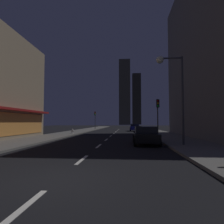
{
  "coord_description": "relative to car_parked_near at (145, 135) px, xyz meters",
  "views": [
    {
      "loc": [
        2.16,
        -5.75,
        1.79
      ],
      "look_at": [
        0.0,
        20.67,
        3.21
      ],
      "focal_mm": 30.37,
      "sensor_mm": 36.0,
      "label": 1
    }
  ],
  "objects": [
    {
      "name": "traffic_light_far_left",
      "position": [
        -9.1,
        28.92,
        2.45
      ],
      "size": [
        0.32,
        0.48,
        4.2
      ],
      "color": "#2D2D2D",
      "rests_on": "sidewalk_left"
    },
    {
      "name": "ground_plane",
      "position": [
        -3.6,
        22.32,
        -0.79
      ],
      "size": [
        78.0,
        136.0,
        0.1
      ],
      "primitive_type": "cube",
      "color": "black"
    },
    {
      "name": "street_lamp_right",
      "position": [
        1.78,
        -1.28,
        4.33
      ],
      "size": [
        1.96,
        0.56,
        6.58
      ],
      "color": "#38383D",
      "rests_on": "sidewalk_right"
    },
    {
      "name": "sidewalk_left",
      "position": [
        -10.6,
        22.32,
        -0.67
      ],
      "size": [
        4.0,
        76.0,
        0.15
      ],
      "primitive_type": "cube",
      "color": "#605E59",
      "rests_on": "ground"
    },
    {
      "name": "car_parked_far",
      "position": [
        0.0,
        22.96,
        0.0
      ],
      "size": [
        1.98,
        4.24,
        1.45
      ],
      "color": "navy",
      "rests_on": "ground"
    },
    {
      "name": "lane_marking_center",
      "position": [
        -3.6,
        9.12,
        -0.73
      ],
      "size": [
        0.16,
        43.8,
        0.01
      ],
      "color": "silver",
      "rests_on": "ground"
    },
    {
      "name": "traffic_light_near_right",
      "position": [
        1.9,
        5.72,
        2.45
      ],
      "size": [
        0.32,
        0.48,
        4.2
      ],
      "color": "#2D2D2D",
      "rests_on": "sidewalk_right"
    },
    {
      "name": "skyscraper_distant_mid",
      "position": [
        5.89,
        136.25,
        19.47
      ],
      "size": [
        6.75,
        7.17,
        40.41
      ],
      "primitive_type": "cube",
      "color": "#2E2B22",
      "rests_on": "ground"
    },
    {
      "name": "fire_hydrant_far_left",
      "position": [
        -9.5,
        11.93,
        -0.29
      ],
      "size": [
        0.42,
        0.3,
        0.65
      ],
      "color": "#B2B2B2",
      "rests_on": "sidewalk_left"
    },
    {
      "name": "car_parked_near",
      "position": [
        0.0,
        0.0,
        0.0
      ],
      "size": [
        1.98,
        4.24,
        1.45
      ],
      "color": "black",
      "rests_on": "ground"
    },
    {
      "name": "skyscraper_distant_tall",
      "position": [
        -3.27,
        111.81,
        21.28
      ],
      "size": [
        7.49,
        5.55,
        44.04
      ],
      "primitive_type": "cube",
      "color": "#464234",
      "rests_on": "ground"
    },
    {
      "name": "sidewalk_right",
      "position": [
        3.4,
        22.32,
        -0.67
      ],
      "size": [
        4.0,
        76.0,
        0.15
      ],
      "primitive_type": "cube",
      "color": "#605E59",
      "rests_on": "ground"
    }
  ]
}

